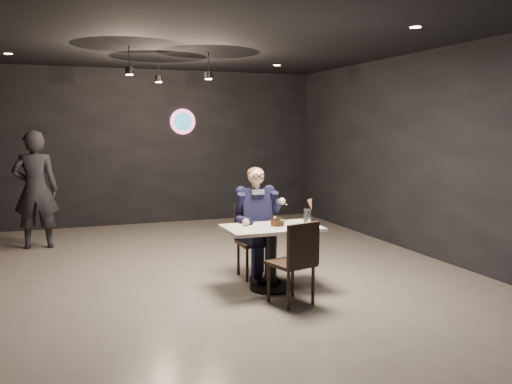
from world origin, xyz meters
name	(u,v)px	position (x,y,z in m)	size (l,w,h in m)	color
floor	(203,286)	(0.00, 0.00, 0.00)	(9.00, 9.00, 0.00)	slate
wall_sign	(183,122)	(0.80, 4.47, 2.00)	(0.50, 0.06, 0.50)	pink
pendant_lights	(166,60)	(0.00, 2.00, 2.88)	(1.40, 1.20, 0.36)	black
main_table	(272,258)	(0.73, -0.40, 0.38)	(1.10, 0.70, 0.75)	beige
chair_far	(255,241)	(0.73, 0.15, 0.46)	(0.42, 0.46, 0.92)	black
chair_near	(291,262)	(0.73, -0.96, 0.46)	(0.42, 0.46, 0.92)	black
seated_man	(255,221)	(0.73, 0.15, 0.72)	(0.60, 0.80, 1.44)	black
dessert_plate	(279,227)	(0.79, -0.48, 0.76)	(0.24, 0.24, 0.01)	white
cake_slice	(277,222)	(0.77, -0.48, 0.80)	(0.12, 0.10, 0.09)	black
mint_leaf	(282,220)	(0.81, -0.54, 0.84)	(0.06, 0.04, 0.01)	#2E7C28
sundae_glass	(307,217)	(1.16, -0.46, 0.85)	(0.08, 0.08, 0.19)	silver
wafer_cone	(311,205)	(1.20, -0.48, 0.99)	(0.06, 0.06, 0.13)	tan
passerby	(35,190)	(-1.91, 2.90, 0.93)	(0.67, 0.44, 1.85)	black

